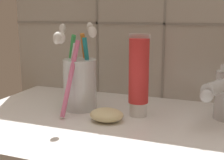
{
  "coord_description": "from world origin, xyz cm",
  "views": [
    {
      "loc": [
        15.7,
        -50.72,
        21.39
      ],
      "look_at": [
        -4.38,
        1.66,
        9.14
      ],
      "focal_mm": 50.0,
      "sensor_mm": 36.0,
      "label": 1
    }
  ],
  "objects": [
    {
      "name": "soap_bar",
      "position": [
        -4.49,
        -0.78,
        3.16
      ],
      "size": [
        6.25,
        5.32,
        2.31
      ],
      "primitive_type": "ellipsoid",
      "color": "beige",
      "rests_on": "sink_counter"
    },
    {
      "name": "sink_counter",
      "position": [
        0.0,
        0.0,
        1.0
      ],
      "size": [
        64.48,
        37.39,
        2.0
      ],
      "primitive_type": "cube",
      "color": "white",
      "rests_on": "ground"
    },
    {
      "name": "toothpaste_tube",
      "position": [
        -0.07,
        4.15,
        9.73
      ],
      "size": [
        3.96,
        3.77,
        15.54
      ],
      "color": "white",
      "rests_on": "sink_counter"
    },
    {
      "name": "toothbrush_cup",
      "position": [
        -12.4,
        4.14,
        7.83
      ],
      "size": [
        10.46,
        15.51,
        17.51
      ],
      "color": "silver",
      "rests_on": "sink_counter"
    }
  ]
}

